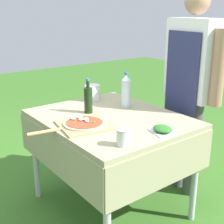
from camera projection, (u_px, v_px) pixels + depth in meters
The scene contains 9 objects.
ground_plane at pixel (111, 206), 2.51m from camera, with size 12.00×12.00×0.00m, color #386B23.
prep_table at pixel (110, 129), 2.30m from camera, with size 1.12×0.93×0.77m.
person_cook at pixel (191, 80), 2.47m from camera, with size 0.62×0.26×1.66m.
pizza_on_peel at pixel (83, 124), 2.08m from camera, with size 0.38×0.57×0.05m.
oil_bottle at pixel (88, 99), 2.32m from camera, with size 0.06×0.06×0.26m.
water_bottle at pixel (126, 91), 2.46m from camera, with size 0.07×0.07×0.28m.
herb_container at pixel (163, 129), 1.98m from camera, with size 0.19×0.17×0.04m.
mixing_tub at pixel (92, 93), 2.66m from camera, with size 0.13×0.13×0.13m, color silver.
sauce_jar at pixel (123, 138), 1.77m from camera, with size 0.08×0.08×0.10m.
Camera 1 is at (1.71, -1.29, 1.51)m, focal length 50.00 mm.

